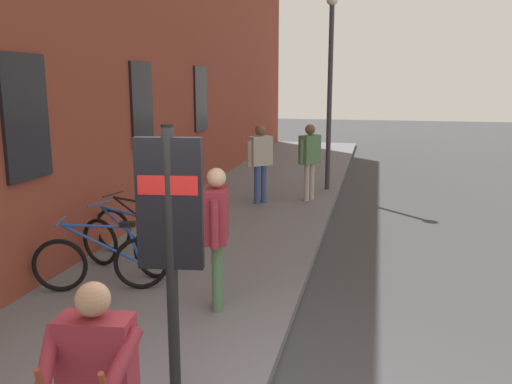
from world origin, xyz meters
The scene contains 12 objects.
ground centered at (6.00, -1.00, 0.00)m, with size 60.00×60.00×0.00m, color #38383A.
sidewalk_pavement centered at (8.00, 1.75, 0.06)m, with size 24.00×3.50×0.12m, color slate.
station_facade centered at (8.99, 3.80, 4.54)m, with size 22.00×0.65×9.10m.
bicycle_nearest_sign centered at (2.07, 2.59, 0.51)m, with size 0.67×1.71×0.97m.
bicycle_by_door centered at (2.81, 2.59, 0.51)m, with size 0.70×1.69×0.97m.
bicycle_end_of_row centered at (3.52, 2.70, 0.51)m, with size 0.56×1.74×0.97m.
transit_info_sign centered at (-0.05, 0.74, 1.72)m, with size 0.16×0.56×2.40m.
pedestrian_near_bus centered at (7.59, 1.63, 1.20)m, with size 0.54×0.54×1.77m.
pedestrian_by_facade centered at (1.86, 0.92, 1.18)m, with size 0.65×0.34×1.74m.
pedestrian_crossing_street centered at (8.15, 0.60, 1.19)m, with size 0.57×0.49×1.76m.
tourist_with_hotdogs centered at (-1.40, 0.71, 1.10)m, with size 0.58×0.61×1.58m.
street_lamp centered at (9.53, 0.30, 2.97)m, with size 0.28×0.28×4.76m.
Camera 1 is at (-4.10, -0.89, 2.87)m, focal length 37.91 mm.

